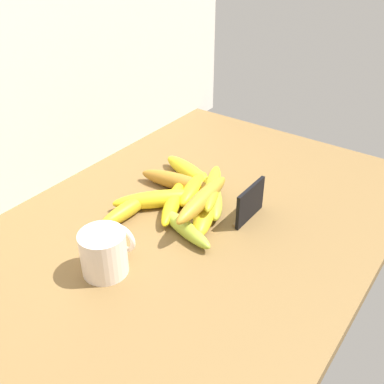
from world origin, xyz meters
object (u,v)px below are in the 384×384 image
(banana_2, at_px, (204,215))
(banana_6, at_px, (185,228))
(banana_1, at_px, (189,172))
(banana_4, at_px, (214,200))
(banana_9, at_px, (211,187))
(banana_3, at_px, (157,200))
(banana_5, at_px, (173,203))
(banana_8, at_px, (177,181))
(banana_10, at_px, (202,199))
(chalkboard_sign, at_px, (250,204))
(coffee_mug, at_px, (105,252))
(banana_7, at_px, (127,210))
(banana_0, at_px, (194,189))

(banana_2, height_order, banana_6, banana_2)
(banana_1, relative_size, banana_4, 1.22)
(banana_1, height_order, banana_9, banana_9)
(banana_3, height_order, banana_5, banana_3)
(banana_8, bearing_deg, banana_2, -120.74)
(banana_10, bearing_deg, banana_3, 96.59)
(chalkboard_sign, relative_size, banana_5, 0.60)
(coffee_mug, height_order, banana_9, coffee_mug)
(banana_1, height_order, banana_4, same)
(chalkboard_sign, bearing_deg, banana_8, 88.42)
(chalkboard_sign, bearing_deg, banana_2, 136.80)
(banana_7, bearing_deg, banana_5, -38.40)
(chalkboard_sign, bearing_deg, coffee_mug, 156.13)
(banana_8, bearing_deg, banana_1, 2.76)
(banana_1, height_order, banana_2, banana_2)
(banana_4, distance_m, banana_8, 0.12)
(banana_3, relative_size, banana_10, 1.01)
(banana_3, bearing_deg, banana_1, 5.52)
(banana_0, relative_size, banana_5, 0.84)
(banana_4, bearing_deg, banana_5, 130.00)
(banana_9, bearing_deg, banana_4, -27.57)
(banana_9, bearing_deg, banana_3, 124.57)
(banana_5, relative_size, banana_9, 0.95)
(chalkboard_sign, distance_m, banana_4, 0.09)
(coffee_mug, relative_size, banana_10, 0.50)
(banana_4, xyz_separation_m, banana_10, (-0.06, -0.01, 0.04))
(banana_10, bearing_deg, banana_5, 87.59)
(banana_0, bearing_deg, banana_5, 174.40)
(banana_7, bearing_deg, banana_1, -4.50)
(banana_6, bearing_deg, banana_2, -10.63)
(banana_4, height_order, banana_9, banana_9)
(banana_4, height_order, banana_5, banana_4)
(banana_1, bearing_deg, banana_4, -120.59)
(banana_0, bearing_deg, banana_10, -134.63)
(chalkboard_sign, distance_m, banana_0, 0.15)
(banana_0, xyz_separation_m, banana_1, (0.06, 0.06, -0.00))
(banana_5, xyz_separation_m, banana_10, (-0.00, -0.08, 0.04))
(banana_5, bearing_deg, chalkboard_sign, -66.11)
(banana_2, relative_size, banana_4, 0.96)
(coffee_mug, height_order, banana_6, coffee_mug)
(banana_3, bearing_deg, banana_6, -111.30)
(coffee_mug, height_order, banana_4, coffee_mug)
(banana_4, distance_m, banana_7, 0.20)
(banana_9, bearing_deg, banana_0, 73.86)
(banana_6, xyz_separation_m, banana_8, (0.14, 0.13, 0.00))
(coffee_mug, xyz_separation_m, banana_2, (0.24, -0.07, -0.02))
(banana_8, height_order, banana_10, banana_10)
(banana_3, bearing_deg, banana_10, -83.41)
(banana_2, xyz_separation_m, banana_8, (0.08, 0.14, -0.00))
(banana_9, bearing_deg, banana_10, -165.59)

